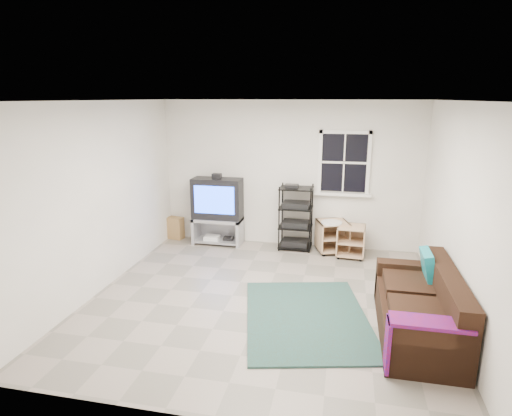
% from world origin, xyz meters
% --- Properties ---
extents(room, '(4.60, 4.62, 4.60)m').
position_xyz_m(room, '(0.95, 2.27, 1.48)').
color(room, gray).
rests_on(room, ground).
extents(tv_unit, '(0.90, 0.45, 1.32)m').
position_xyz_m(tv_unit, '(-1.27, 2.05, 0.72)').
color(tv_unit, '#A0A0A8').
rests_on(tv_unit, ground).
extents(av_rack, '(0.58, 0.42, 1.16)m').
position_xyz_m(av_rack, '(0.16, 2.07, 0.50)').
color(av_rack, black).
rests_on(av_rack, ground).
extents(side_table_left, '(0.48, 0.48, 0.54)m').
position_xyz_m(side_table_left, '(1.14, 1.90, 0.29)').
color(side_table_left, tan).
rests_on(side_table_left, ground).
extents(side_table_right, '(0.63, 0.63, 0.58)m').
position_xyz_m(side_table_right, '(0.80, 2.05, 0.32)').
color(side_table_right, tan).
rests_on(side_table_right, ground).
extents(sofa, '(0.82, 1.84, 0.84)m').
position_xyz_m(sofa, '(1.90, -0.51, 0.30)').
color(sofa, black).
rests_on(sofa, ground).
extents(shag_rug, '(1.88, 2.29, 0.02)m').
position_xyz_m(shag_rug, '(0.61, -0.41, 0.01)').
color(shag_rug, black).
rests_on(shag_rug, ground).
extents(paper_bag, '(0.32, 0.24, 0.42)m').
position_xyz_m(paper_bag, '(-2.15, 2.15, 0.21)').
color(paper_bag, '#9F7647').
rests_on(paper_bag, ground).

